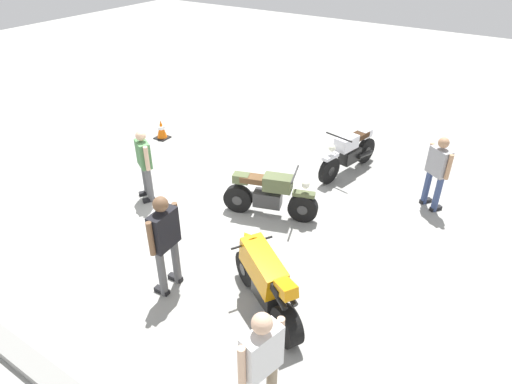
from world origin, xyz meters
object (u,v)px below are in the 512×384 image
motorcycle_olive_vintage (270,195)px  person_in_black_shirt (165,238)px  motorcycle_silver_cruiser (349,152)px  person_in_green_shirt (144,161)px  person_in_gray_shirt (437,169)px  motorcycle_orange_sportbike (265,280)px  person_in_white_shirt (261,362)px  traffic_cone (161,129)px

motorcycle_olive_vintage → person_in_black_shirt: size_ratio=1.07×
motorcycle_silver_cruiser → person_in_green_shirt: bearing=-30.0°
motorcycle_silver_cruiser → person_in_black_shirt: (0.88, 5.25, 0.51)m
person_in_green_shirt → motorcycle_olive_vintage: bearing=138.0°
person_in_green_shirt → person_in_gray_shirt: bearing=149.2°
motorcycle_orange_sportbike → person_in_black_shirt: 1.67m
person_in_white_shirt → motorcycle_silver_cruiser: bearing=-61.7°
person_in_white_shirt → person_in_gray_shirt: person_in_white_shirt is taller
person_in_gray_shirt → motorcycle_orange_sportbike: bearing=-162.9°
motorcycle_silver_cruiser → person_in_green_shirt: (3.17, 3.44, 0.37)m
motorcycle_silver_cruiser → motorcycle_olive_vintage: bearing=-0.6°
person_in_green_shirt → person_in_white_shirt: bearing=88.4°
motorcycle_olive_vintage → traffic_cone: 4.72m
motorcycle_orange_sportbike → motorcycle_silver_cruiser: (0.67, -4.79, -0.07)m
motorcycle_orange_sportbike → person_in_gray_shirt: bearing=-76.7°
motorcycle_silver_cruiser → traffic_cone: (5.06, 1.04, -0.26)m
person_in_white_shirt → person_in_green_shirt: (4.73, -2.86, -0.12)m
person_in_gray_shirt → motorcycle_silver_cruiser: bearing=111.8°
motorcycle_orange_sportbike → motorcycle_silver_cruiser: bearing=-51.0°
traffic_cone → motorcycle_olive_vintage: bearing=160.8°
person_in_black_shirt → person_in_green_shirt: 2.92m
person_in_white_shirt → person_in_gray_shirt: bearing=-80.4°
person_in_white_shirt → traffic_cone: person_in_white_shirt is taller
motorcycle_orange_sportbike → person_in_black_shirt: size_ratio=1.00×
motorcycle_orange_sportbike → person_in_black_shirt: person_in_black_shirt is taller
motorcycle_orange_sportbike → motorcycle_olive_vintage: 2.55m
motorcycle_orange_sportbike → person_in_green_shirt: person_in_green_shirt is taller
traffic_cone → motorcycle_orange_sportbike: bearing=146.8°
person_in_gray_shirt → traffic_cone: person_in_gray_shirt is taller
person_in_white_shirt → person_in_gray_shirt: (-0.49, -5.83, -0.11)m
person_in_gray_shirt → traffic_cone: 7.16m
motorcycle_orange_sportbike → person_in_green_shirt: size_ratio=1.12×
motorcycle_olive_vintage → person_in_green_shirt: bearing=-179.8°
person_in_green_shirt → motorcycle_orange_sportbike: bearing=100.2°
motorcycle_silver_cruiser → traffic_cone: bearing=-65.7°
person_in_green_shirt → traffic_cone: (1.89, -2.40, -0.63)m
traffic_cone → person_in_green_shirt: bearing=128.2°
motorcycle_orange_sportbike → person_in_white_shirt: bearing=151.6°
motorcycle_orange_sportbike → person_in_green_shirt: (3.84, -1.35, 0.29)m
motorcycle_orange_sportbike → traffic_cone: bearing=-2.2°
motorcycle_olive_vintage → person_in_gray_shirt: person_in_gray_shirt is taller
person_in_black_shirt → person_in_gray_shirt: bearing=-124.4°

